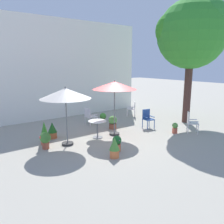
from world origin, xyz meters
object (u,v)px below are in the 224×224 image
at_px(potted_plant_4, 103,117).
at_px(potted_plant_5, 114,147).
at_px(shade_tree, 192,34).
at_px(patio_chair_3, 132,108).
at_px(patio_chair_0, 191,121).
at_px(potted_plant_6, 117,143).
at_px(patio_umbrella_0, 66,94).
at_px(potted_plant_2, 44,133).
at_px(cafe_table_0, 97,126).
at_px(patio_chair_1, 90,115).
at_px(potted_plant_1, 175,128).
at_px(patio_umbrella_1, 115,86).
at_px(potted_plant_7, 113,122).
at_px(potted_plant_0, 45,139).
at_px(patio_chair_2, 148,117).
at_px(potted_plant_3, 52,130).

xyz_separation_m(potted_plant_4, potted_plant_5, (-2.29, -4.00, 0.07)).
relative_size(shade_tree, patio_chair_3, 6.94).
height_order(patio_chair_0, potted_plant_6, patio_chair_0).
bearing_deg(patio_chair_3, potted_plant_6, -137.35).
xyz_separation_m(patio_chair_3, potted_plant_5, (-4.48, -4.15, -0.15)).
relative_size(patio_umbrella_0, potted_plant_2, 2.47).
xyz_separation_m(cafe_table_0, patio_chair_1, (0.79, 1.92, -0.00)).
xyz_separation_m(patio_chair_3, potted_plant_1, (-0.67, -3.61, -0.27)).
bearing_deg(potted_plant_2, patio_chair_1, 25.92).
xyz_separation_m(patio_umbrella_0, patio_umbrella_1, (2.20, -0.08, 0.17)).
xyz_separation_m(patio_umbrella_1, potted_plant_2, (-2.88, 0.63, -1.67)).
bearing_deg(potted_plant_7, patio_umbrella_1, -122.23).
distance_m(potted_plant_0, potted_plant_7, 3.59).
height_order(shade_tree, patio_chair_3, shade_tree).
relative_size(shade_tree, patio_umbrella_0, 2.75).
relative_size(patio_chair_2, potted_plant_4, 1.73).
relative_size(patio_chair_1, patio_chair_2, 1.00).
bearing_deg(shade_tree, potted_plant_1, -155.75).
relative_size(patio_chair_0, patio_chair_1, 1.08).
relative_size(cafe_table_0, potted_plant_3, 1.10).
xyz_separation_m(patio_umbrella_1, potted_plant_5, (-1.51, -1.98, -1.76)).
height_order(patio_umbrella_1, potted_plant_6, patio_umbrella_1).
bearing_deg(potted_plant_0, potted_plant_4, 26.09).
relative_size(shade_tree, potted_plant_3, 9.05).
relative_size(potted_plant_1, potted_plant_4, 0.93).
bearing_deg(potted_plant_6, shade_tree, 11.19).
bearing_deg(cafe_table_0, shade_tree, -6.27).
relative_size(patio_chair_1, potted_plant_6, 1.56).
distance_m(potted_plant_3, potted_plant_5, 3.25).
relative_size(potted_plant_2, potted_plant_5, 1.27).
bearing_deg(cafe_table_0, potted_plant_7, 27.87).
xyz_separation_m(cafe_table_0, potted_plant_5, (-0.68, -2.07, -0.14)).
xyz_separation_m(patio_umbrella_1, potted_plant_4, (0.78, 2.02, -1.83)).
relative_size(patio_umbrella_1, potted_plant_0, 3.84).
distance_m(shade_tree, patio_umbrella_0, 7.10).
distance_m(cafe_table_0, potted_plant_7, 1.50).
height_order(patio_umbrella_0, potted_plant_6, patio_umbrella_0).
height_order(potted_plant_0, potted_plant_3, potted_plant_3).
xyz_separation_m(potted_plant_1, potted_plant_6, (-3.39, -0.14, 0.05)).
xyz_separation_m(patio_umbrella_0, patio_chair_3, (5.18, 2.09, -1.44)).
distance_m(patio_umbrella_1, potted_plant_5, 3.05).
xyz_separation_m(cafe_table_0, potted_plant_7, (1.32, 0.70, -0.18)).
relative_size(patio_chair_3, potted_plant_5, 1.25).
relative_size(potted_plant_4, potted_plant_7, 0.82).
distance_m(potted_plant_1, potted_plant_7, 2.86).
bearing_deg(patio_chair_2, patio_chair_3, 65.60).
height_order(potted_plant_0, potted_plant_2, potted_plant_2).
distance_m(shade_tree, patio_chair_1, 6.46).
bearing_deg(shade_tree, potted_plant_5, -165.84).
bearing_deg(patio_umbrella_1, potted_plant_4, 68.90).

